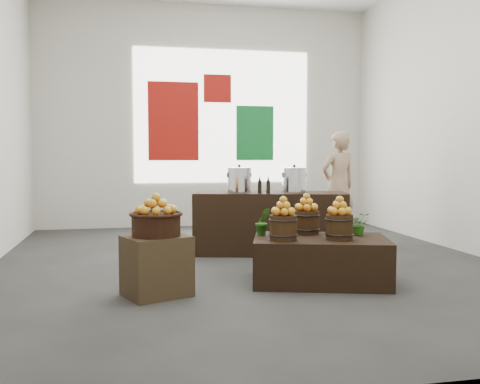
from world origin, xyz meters
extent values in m
plane|color=#383835|center=(0.00, 0.00, 0.00)|extent=(7.00, 7.00, 0.00)
cube|color=beige|center=(0.00, 3.50, 2.00)|extent=(6.00, 0.04, 4.00)
cube|color=white|center=(0.30, 3.48, 2.00)|extent=(3.20, 0.02, 2.40)
cube|color=#A2130C|center=(-0.60, 3.47, 1.90)|extent=(0.90, 0.04, 1.40)
cube|color=#116E2A|center=(0.90, 3.47, 1.70)|extent=(0.70, 0.04, 1.00)
cube|color=#A2130C|center=(0.20, 3.47, 2.50)|extent=(0.50, 0.04, 0.50)
cube|color=#453320|center=(-1.15, -1.25, 0.28)|extent=(0.69, 0.64, 0.56)
cylinder|color=black|center=(-1.15, -1.25, 0.66)|extent=(0.45, 0.45, 0.20)
cube|color=black|center=(0.51, -1.09, 0.23)|extent=(1.52, 1.17, 0.47)
cylinder|color=#341E0E|center=(0.09, -1.16, 0.59)|extent=(0.27, 0.27, 0.25)
cylinder|color=#341E0E|center=(0.65, -1.23, 0.59)|extent=(0.27, 0.27, 0.25)
cylinder|color=#341E0E|center=(0.45, -0.81, 0.59)|extent=(0.27, 0.27, 0.25)
imported|color=#205B13|center=(0.97, -1.00, 0.58)|extent=(0.24, 0.21, 0.24)
imported|color=#205B13|center=(-0.03, -0.82, 0.61)|extent=(0.17, 0.14, 0.29)
cube|color=black|center=(0.42, 0.58, 0.41)|extent=(2.08, 1.10, 0.81)
cylinder|color=silver|center=(0.03, 0.68, 0.97)|extent=(0.31, 0.31, 0.31)
cylinder|color=silver|center=(0.73, 0.51, 0.97)|extent=(0.31, 0.31, 0.31)
imported|color=#A18163|center=(1.76, 1.53, 0.83)|extent=(0.69, 0.54, 1.67)
camera|label=1|loc=(-1.39, -6.20, 1.32)|focal=40.00mm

